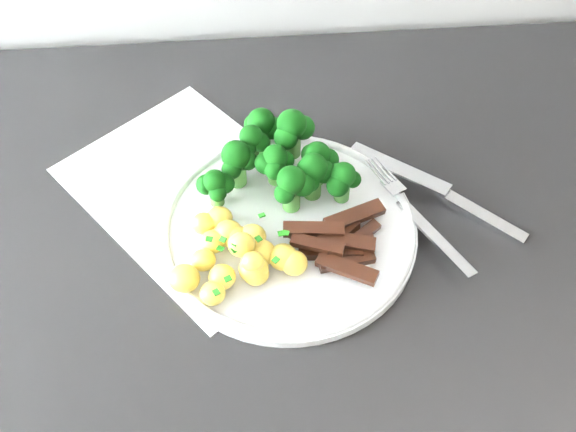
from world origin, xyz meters
TOP-DOWN VIEW (x-y plane):
  - counter at (-0.02, 1.66)m, footprint 2.48×0.62m
  - recipe_paper at (-0.08, 1.69)m, footprint 0.37×0.38m
  - plate at (0.02, 1.62)m, footprint 0.29×0.29m
  - broccoli at (0.02, 1.69)m, footprint 0.19×0.13m
  - potatoes at (-0.04, 1.58)m, footprint 0.15×0.12m
  - beef_strips at (0.07, 1.59)m, footprint 0.12×0.11m
  - fork at (0.17, 1.61)m, footprint 0.09×0.18m
  - knife at (0.22, 1.64)m, footprint 0.19×0.17m

SIDE VIEW (x-z plane):
  - counter at x=-0.02m, z-range 0.00..0.93m
  - recipe_paper at x=-0.08m, z-range 0.93..0.93m
  - plate at x=0.02m, z-range 0.93..0.94m
  - knife at x=0.22m, z-range 0.92..0.95m
  - fork at x=0.17m, z-range 0.94..0.96m
  - beef_strips at x=0.07m, z-range 0.94..0.96m
  - potatoes at x=-0.04m, z-range 0.93..0.97m
  - broccoli at x=0.02m, z-range 0.94..1.02m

